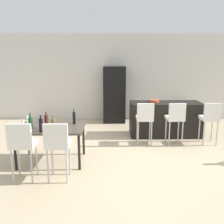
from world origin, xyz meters
name	(u,v)px	position (x,y,z in m)	size (l,w,h in m)	color
ground_plane	(143,151)	(0.00, 0.00, 0.00)	(10.00, 10.00, 0.00)	#C6B28E
back_wall	(132,77)	(0.00, 3.17, 1.45)	(10.00, 0.12, 2.90)	silver
kitchen_island	(165,119)	(0.76, 1.19, 0.46)	(1.92, 0.76, 0.92)	black
bar_chair_left	(145,117)	(0.08, 0.43, 0.70)	(0.41, 0.41, 1.05)	white
bar_chair_middle	(176,117)	(0.83, 0.43, 0.70)	(0.42, 0.42, 1.05)	white
bar_chair_right	(210,117)	(1.67, 0.43, 0.70)	(0.41, 0.41, 1.05)	white
dining_table	(51,130)	(-1.95, -0.59, 0.67)	(1.33, 0.89, 0.74)	#4C4238
dining_chair_near	(22,142)	(-2.25, -1.40, 0.70)	(0.40, 0.40, 1.05)	white
dining_chair_far	(57,142)	(-1.65, -1.40, 0.70)	(0.40, 0.40, 1.05)	white
wine_bottle_near	(53,124)	(-1.85, -0.81, 0.85)	(0.07, 0.07, 0.28)	brown
wine_bottle_middle	(74,118)	(-1.51, -0.36, 0.87)	(0.06, 0.06, 0.33)	black
wine_bottle_left	(46,121)	(-2.01, -0.67, 0.87)	(0.08, 0.08, 0.33)	#471E19
wine_bottle_end	(41,125)	(-2.05, -0.93, 0.87)	(0.07, 0.07, 0.32)	black
wine_bottle_inner	(31,123)	(-2.31, -0.71, 0.86)	(0.08, 0.08, 0.31)	#194723
wine_glass_right	(27,117)	(-2.53, -0.24, 0.86)	(0.07, 0.07, 0.17)	silver
wine_glass_far	(39,122)	(-2.16, -0.68, 0.86)	(0.07, 0.07, 0.17)	silver
wine_glass_corner	(23,121)	(-2.51, -0.59, 0.86)	(0.07, 0.07, 0.17)	silver
refrigerator	(114,94)	(-0.62, 2.73, 0.92)	(0.72, 0.68, 1.84)	black
fruit_bowl	(154,101)	(0.44, 1.22, 0.96)	(0.26, 0.26, 0.07)	#C6512D
potted_plant	(186,110)	(1.79, 2.72, 0.37)	(0.43, 0.43, 0.63)	#996B4C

